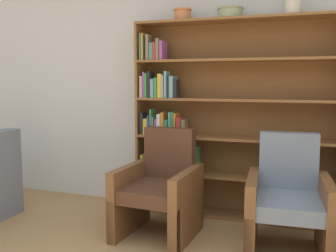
# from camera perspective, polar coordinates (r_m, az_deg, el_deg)

# --- Properties ---
(wall_back) EXTENTS (12.00, 0.06, 2.75)m
(wall_back) POSITION_cam_1_polar(r_m,az_deg,el_deg) (3.98, 7.35, 6.76)
(wall_back) COLOR silver
(wall_back) RESTS_ON ground
(bookshelf) EXTENTS (2.00, 0.30, 1.98)m
(bookshelf) POSITION_cam_1_polar(r_m,az_deg,el_deg) (3.83, 7.10, 0.47)
(bookshelf) COLOR brown
(bookshelf) RESTS_ON ground
(bowl_stoneware) EXTENTS (0.19, 0.19, 0.12)m
(bowl_stoneware) POSITION_cam_1_polar(r_m,az_deg,el_deg) (3.93, 2.23, 16.65)
(bowl_stoneware) COLOR #C67547
(bowl_stoneware) RESTS_ON bookshelf
(bowl_brass) EXTENTS (0.26, 0.26, 0.11)m
(bowl_brass) POSITION_cam_1_polar(r_m,az_deg,el_deg) (3.83, 9.47, 16.73)
(bowl_brass) COLOR gray
(bowl_brass) RESTS_ON bookshelf
(vase_tall) EXTENTS (0.14, 0.14, 0.23)m
(vase_tall) POSITION_cam_1_polar(r_m,az_deg,el_deg) (3.79, 18.47, 17.18)
(vase_tall) COLOR silver
(vase_tall) RESTS_ON bookshelf
(armchair_leather) EXTENTS (0.69, 0.73, 0.94)m
(armchair_leather) POSITION_cam_1_polar(r_m,az_deg,el_deg) (3.41, -1.21, -9.67)
(armchair_leather) COLOR brown
(armchair_leather) RESTS_ON ground
(armchair_cushioned) EXTENTS (0.67, 0.71, 0.94)m
(armchair_cushioned) POSITION_cam_1_polar(r_m,az_deg,el_deg) (3.22, 17.83, -10.96)
(armchair_cushioned) COLOR brown
(armchair_cushioned) RESTS_ON ground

